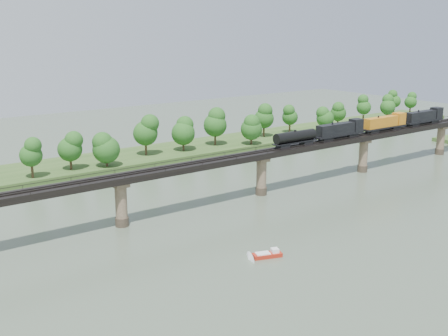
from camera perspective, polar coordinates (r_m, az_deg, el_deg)
ground at (r=127.04m, az=12.58°, el=-5.83°), size 400.00×400.00×0.00m
far_bank at (r=190.89m, az=-6.91°, el=1.41°), size 300.00×24.00×1.60m
bridge at (r=145.74m, az=3.82°, el=-0.66°), size 236.00×30.00×11.50m
bridge_superstructure at (r=144.24m, az=3.86°, el=1.77°), size 220.00×4.90×0.75m
far_treeline at (r=181.56m, az=-8.54°, el=3.28°), size 289.06×17.54×13.60m
freight_train at (r=173.76m, az=14.62°, el=4.19°), size 73.54×2.87×5.06m
motorboat at (r=108.54m, az=4.45°, el=-8.74°), size 5.99×3.73×1.58m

